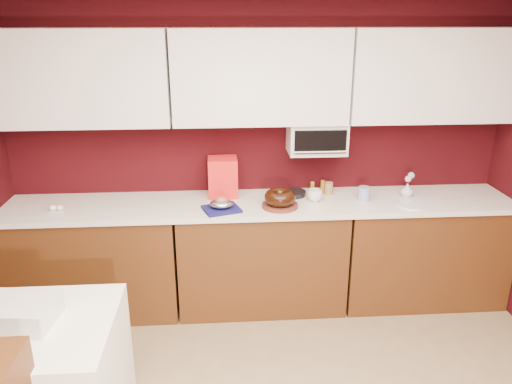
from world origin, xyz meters
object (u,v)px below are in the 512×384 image
object	(u,v)px
toaster_oven	(317,137)
flower_vase	(407,189)
dining_table	(27,383)
coffee_mug	(315,194)
blue_jar	(364,194)
bundt_cake	(280,197)
pandoro_box	(223,177)
foil_ham_nest	(221,203)
newspaper_stack	(20,313)

from	to	relation	value
toaster_oven	flower_vase	distance (m)	0.85
dining_table	coffee_mug	world-z (taller)	coffee_mug
dining_table	blue_jar	bearing A→B (deg)	30.86
dining_table	flower_vase	bearing A→B (deg)	28.26
dining_table	bundt_cake	world-z (taller)	bundt_cake
pandoro_box	flower_vase	size ratio (longest dim) A/B	2.63
foil_ham_nest	pandoro_box	bearing A→B (deg)	87.32
blue_jar	flower_vase	distance (m)	0.38
foil_ham_nest	coffee_mug	size ratio (longest dim) A/B	1.59
bundt_cake	newspaper_stack	xyz separation A→B (m)	(-1.51, -1.19, -0.17)
pandoro_box	newspaper_stack	distance (m)	1.85
dining_table	flower_vase	size ratio (longest dim) A/B	8.31
foil_ham_nest	blue_jar	distance (m)	1.13
toaster_oven	foil_ham_nest	size ratio (longest dim) A/B	2.53
bundt_cake	pandoro_box	world-z (taller)	pandoro_box
foil_ham_nest	newspaper_stack	size ratio (longest dim) A/B	0.51
toaster_oven	dining_table	distance (m)	2.59
toaster_oven	blue_jar	bearing A→B (deg)	-26.97
dining_table	pandoro_box	bearing A→B (deg)	53.91
dining_table	blue_jar	xyz separation A→B (m)	(2.21, 1.32, 0.58)
newspaper_stack	flower_vase	bearing A→B (deg)	28.07
dining_table	bundt_cake	xyz separation A→B (m)	(1.53, 1.22, 0.61)
foil_ham_nest	blue_jar	bearing A→B (deg)	6.93
flower_vase	newspaper_stack	size ratio (longest dim) A/B	0.34
dining_table	flower_vase	xyz separation A→B (m)	(2.58, 1.39, 0.59)
foil_ham_nest	toaster_oven	bearing A→B (deg)	22.77
toaster_oven	bundt_cake	xyz separation A→B (m)	(-0.32, -0.29, -0.39)
pandoro_box	coffee_mug	size ratio (longest dim) A/B	2.83
coffee_mug	newspaper_stack	distance (m)	2.23
blue_jar	flower_vase	size ratio (longest dim) A/B	0.92
bundt_cake	coffee_mug	size ratio (longest dim) A/B	2.15
foil_ham_nest	bundt_cake	bearing A→B (deg)	4.23
dining_table	coffee_mug	xyz separation A→B (m)	(1.82, 1.34, 0.58)
toaster_oven	foil_ham_nest	xyz separation A→B (m)	(-0.76, -0.32, -0.42)
foil_ham_nest	newspaper_stack	world-z (taller)	foil_ham_nest
bundt_cake	flower_vase	world-z (taller)	bundt_cake
dining_table	pandoro_box	distance (m)	1.99
toaster_oven	pandoro_box	bearing A→B (deg)	179.51
bundt_cake	coffee_mug	xyz separation A→B (m)	(0.29, 0.12, -0.02)
foil_ham_nest	coffee_mug	distance (m)	0.75
pandoro_box	toaster_oven	bearing A→B (deg)	-1.43
toaster_oven	coffee_mug	bearing A→B (deg)	-99.52
toaster_oven	bundt_cake	distance (m)	0.58
pandoro_box	flower_vase	distance (m)	1.49
toaster_oven	newspaper_stack	xyz separation A→B (m)	(-1.83, -1.48, -0.56)
bundt_cake	newspaper_stack	distance (m)	1.93
flower_vase	newspaper_stack	distance (m)	2.91
toaster_oven	blue_jar	size ratio (longest dim) A/B	4.05
flower_vase	foil_ham_nest	bearing A→B (deg)	-172.22
bundt_cake	pandoro_box	size ratio (longest dim) A/B	0.76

